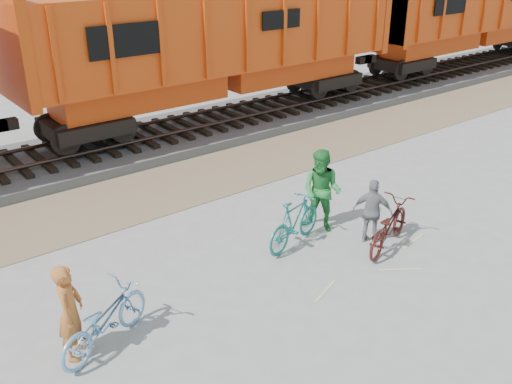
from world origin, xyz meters
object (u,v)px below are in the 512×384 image
at_px(bicycle_blue, 104,320).
at_px(person_man, 322,191).
at_px(hopper_car_right, 473,10).
at_px(bicycle_teal, 295,222).
at_px(bicycle_maroon, 388,226).
at_px(hopper_car_center, 220,43).
at_px(person_woman, 372,212).
at_px(person_solo, 70,312).

bearing_deg(bicycle_blue, person_man, -105.03).
xyz_separation_m(hopper_car_right, bicycle_teal, (-18.60, -8.04, -2.43)).
relative_size(bicycle_teal, bicycle_maroon, 0.93).
height_order(hopper_car_center, bicycle_teal, hopper_car_center).
bearing_deg(hopper_car_right, person_woman, -152.33).
distance_m(bicycle_blue, bicycle_maroon, 6.42).
bearing_deg(bicycle_teal, person_woman, -137.65).
distance_m(hopper_car_right, bicycle_blue, 25.09).
xyz_separation_m(bicycle_teal, person_woman, (1.47, -0.95, 0.19)).
relative_size(hopper_car_center, hopper_car_right, 1.00).
xyz_separation_m(hopper_car_center, person_solo, (-8.91, -8.57, -2.15)).
bearing_deg(person_woman, person_solo, 51.51).
relative_size(hopper_car_center, person_man, 7.10).
bearing_deg(bicycle_maroon, person_man, 0.97).
relative_size(bicycle_maroon, person_woman, 1.35).
height_order(bicycle_maroon, person_man, person_man).
distance_m(hopper_car_center, person_woman, 9.50).
bearing_deg(hopper_car_right, hopper_car_center, 180.00).
distance_m(hopper_car_center, bicycle_teal, 9.14).
distance_m(hopper_car_center, bicycle_blue, 12.33).
height_order(bicycle_teal, person_solo, person_solo).
xyz_separation_m(person_solo, person_woman, (6.78, -0.41, -0.10)).
height_order(hopper_car_right, bicycle_teal, hopper_car_right).
relative_size(bicycle_blue, person_solo, 1.17).
height_order(bicycle_maroon, person_woman, person_woman).
distance_m(person_man, person_woman, 1.26).
bearing_deg(person_woman, bicycle_maroon, 158.99).
relative_size(hopper_car_center, bicycle_blue, 6.96).
relative_size(bicycle_blue, bicycle_teal, 1.06).
distance_m(bicycle_teal, person_solo, 5.34).
relative_size(bicycle_blue, person_woman, 1.33).
bearing_deg(bicycle_teal, person_man, -93.62).
height_order(bicycle_blue, person_man, person_man).
bearing_deg(hopper_car_center, hopper_car_right, 0.00).
xyz_separation_m(bicycle_maroon, person_man, (-0.57, 1.55, 0.45)).
distance_m(hopper_car_center, bicycle_maroon, 9.91).
xyz_separation_m(bicycle_blue, person_woman, (6.28, -0.31, 0.23)).
relative_size(hopper_car_center, person_woman, 9.24).
distance_m(bicycle_blue, person_man, 5.88).
height_order(bicycle_blue, bicycle_teal, bicycle_teal).
bearing_deg(hopper_car_right, person_man, -156.00).
height_order(hopper_car_right, bicycle_maroon, hopper_car_right).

